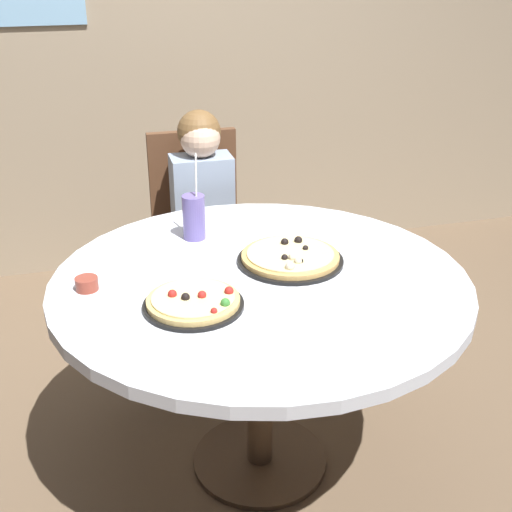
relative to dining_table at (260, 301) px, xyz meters
The scene contains 8 objects.
ground_plane 0.66m from the dining_table, ahead, with size 8.00×8.00×0.00m, color brown.
dining_table is the anchor object (origin of this frame).
chair_wooden 1.01m from the dining_table, 89.87° to the left, with size 0.41×0.41×0.95m.
diner_child 0.84m from the dining_table, 90.14° to the left, with size 0.26×0.42×1.08m.
pizza_veggie 0.29m from the dining_table, 150.87° to the right, with size 0.29×0.29×0.05m.
pizza_cheese 0.18m from the dining_table, 30.93° to the left, with size 0.35×0.35×0.05m.
soda_cup 0.42m from the dining_table, 110.93° to the left, with size 0.08×0.08×0.31m.
sauce_bowl 0.55m from the dining_table, behind, with size 0.07×0.07×0.04m, color brown.
Camera 1 is at (-0.54, -1.82, 1.71)m, focal length 47.29 mm.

